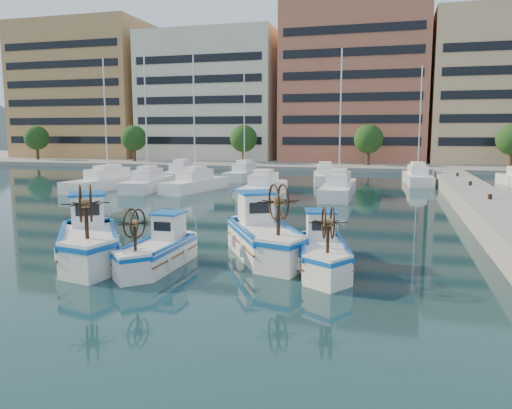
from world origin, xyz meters
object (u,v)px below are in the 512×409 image
(fishing_boat_c, at_px, (263,235))
(fishing_boat_a, at_px, (89,238))
(fishing_boat_b, at_px, (159,249))
(fishing_boat_d, at_px, (322,250))

(fishing_boat_c, bearing_deg, fishing_boat_a, 171.50)
(fishing_boat_b, height_order, fishing_boat_c, fishing_boat_c)
(fishing_boat_b, relative_size, fishing_boat_c, 0.75)
(fishing_boat_d, bearing_deg, fishing_boat_c, 138.61)
(fishing_boat_b, height_order, fishing_boat_d, fishing_boat_d)
(fishing_boat_c, bearing_deg, fishing_boat_d, -57.82)
(fishing_boat_b, bearing_deg, fishing_boat_c, 39.31)
(fishing_boat_a, distance_m, fishing_boat_d, 9.22)
(fishing_boat_b, bearing_deg, fishing_boat_a, 177.45)
(fishing_boat_a, xyz_separation_m, fishing_boat_d, (9.15, 1.10, -0.17))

